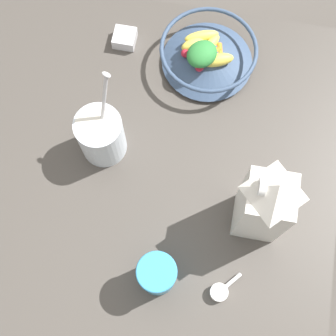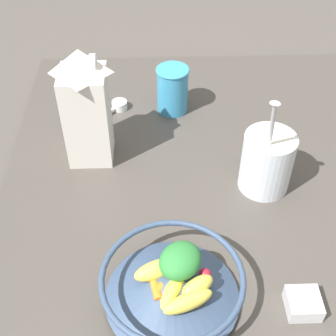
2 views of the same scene
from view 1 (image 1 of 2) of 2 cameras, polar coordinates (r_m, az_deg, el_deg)
The scene contains 8 objects.
ground_plane at distance 1.10m, azimuth -4.51°, elevation -1.29°, with size 6.00×6.00×0.00m, color #4C4742.
countertop at distance 1.08m, azimuth -4.60°, elevation -0.94°, with size 0.93×0.93×0.04m.
fruit_bowl at distance 1.14m, azimuth 4.85°, elevation 13.68°, with size 0.23×0.23×0.09m.
milk_carton at distance 0.92m, azimuth 11.71°, elevation -4.33°, with size 0.09×0.09×0.26m.
yogurt_tub at distance 1.02m, azimuth -8.19°, elevation 4.04°, with size 0.11×0.10×0.25m.
drinking_cup at distance 0.94m, azimuth -1.33°, elevation -12.84°, with size 0.08×0.08×0.11m.
spice_jar at distance 1.19m, azimuth -5.29°, elevation 15.45°, with size 0.05×0.05×0.03m.
measuring_scoop at distance 1.00m, azimuth 6.36°, elevation -14.72°, with size 0.07×0.06×0.02m.
Camera 1 is at (0.30, 0.14, 1.04)m, focal length 50.00 mm.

